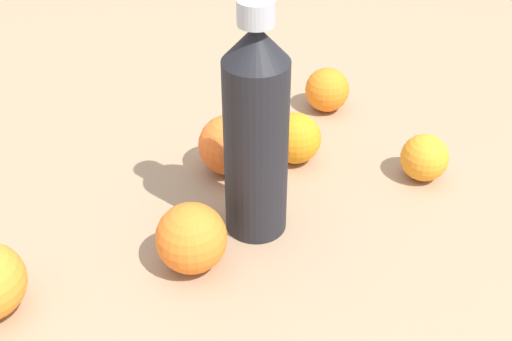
% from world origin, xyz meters
% --- Properties ---
extents(ground_plane, '(2.40, 2.40, 0.00)m').
position_xyz_m(ground_plane, '(0.00, 0.00, 0.00)').
color(ground_plane, '#9E7F60').
extents(water_bottle, '(0.07, 0.07, 0.29)m').
position_xyz_m(water_bottle, '(0.02, 0.00, 0.13)').
color(water_bottle, black).
rests_on(water_bottle, ground_plane).
extents(orange_0, '(0.07, 0.07, 0.07)m').
position_xyz_m(orange_0, '(0.13, 0.27, 0.03)').
color(orange_0, orange).
rests_on(orange_0, ground_plane).
extents(orange_1, '(0.07, 0.07, 0.07)m').
position_xyz_m(orange_1, '(0.07, 0.14, 0.03)').
color(orange_1, orange).
rests_on(orange_1, ground_plane).
extents(orange_2, '(0.06, 0.06, 0.06)m').
position_xyz_m(orange_2, '(0.24, 0.10, 0.03)').
color(orange_2, orange).
rests_on(orange_2, ground_plane).
extents(orange_4, '(0.08, 0.08, 0.08)m').
position_xyz_m(orange_4, '(-0.05, -0.07, 0.04)').
color(orange_4, orange).
rests_on(orange_4, ground_plane).
extents(orange_5, '(0.08, 0.08, 0.08)m').
position_xyz_m(orange_5, '(-0.02, 0.11, 0.04)').
color(orange_5, orange).
rests_on(orange_5, ground_plane).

